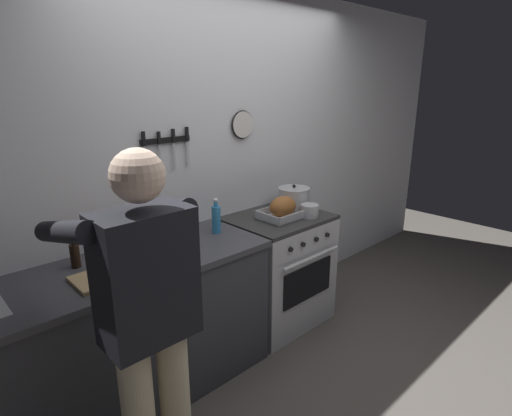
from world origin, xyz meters
TOP-DOWN VIEW (x-y plane):
  - ground_plane at (0.00, 0.00)m, footprint 8.00×8.00m
  - wall_back at (-0.00, 1.35)m, footprint 6.00×0.13m
  - counter_block at (-1.21, 0.99)m, footprint 2.03×0.65m
  - stove at (0.22, 0.99)m, footprint 0.76×0.67m
  - person_cook at (-1.27, 0.33)m, footprint 0.51×0.63m
  - roasting_pan at (0.21, 0.94)m, footprint 0.35×0.26m
  - stock_pot at (0.43, 1.02)m, footprint 0.26×0.26m
  - saucepan at (0.39, 0.82)m, footprint 0.14×0.14m
  - cutting_board at (-1.19, 0.89)m, footprint 0.36×0.24m
  - bottle_dish_soap at (-0.35, 1.04)m, footprint 0.06×0.06m
  - bottle_hot_sauce at (-1.08, 1.21)m, footprint 0.05×0.05m
  - bottle_soy_sauce at (-1.27, 1.14)m, footprint 0.05×0.05m
  - bottle_cooking_oil at (-0.71, 1.03)m, footprint 0.07×0.07m

SIDE VIEW (x-z plane):
  - ground_plane at x=0.00m, z-range 0.00..0.00m
  - stove at x=0.22m, z-range 0.00..0.90m
  - counter_block at x=-1.21m, z-range 0.01..0.91m
  - cutting_board at x=-1.19m, z-range 0.90..0.92m
  - saucepan at x=0.39m, z-range 0.90..1.00m
  - person_cook at x=-1.27m, z-range 0.12..1.78m
  - bottle_hot_sauce at x=-1.08m, z-range 0.88..1.06m
  - bottle_soy_sauce at x=-1.27m, z-range 0.88..1.06m
  - roasting_pan at x=0.21m, z-range 0.89..1.06m
  - stock_pot at x=0.43m, z-range 0.89..1.10m
  - bottle_dish_soap at x=-0.35m, z-range 0.88..1.12m
  - bottle_cooking_oil at x=-0.71m, z-range 0.88..1.15m
  - wall_back at x=0.00m, z-range 0.00..2.60m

